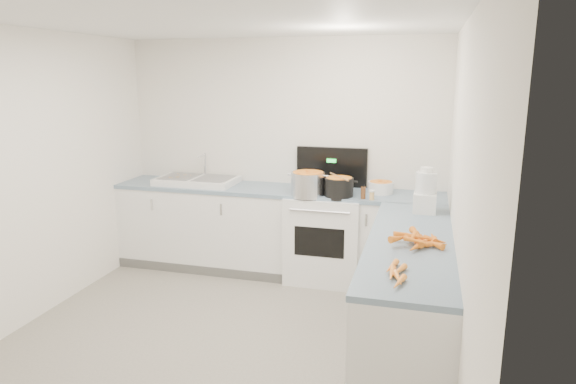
% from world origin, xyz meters
% --- Properties ---
extents(floor, '(3.50, 4.00, 0.00)m').
position_xyz_m(floor, '(0.00, 0.00, 0.00)').
color(floor, gray).
rests_on(floor, ground).
extents(ceiling, '(3.50, 4.00, 0.00)m').
position_xyz_m(ceiling, '(0.00, 0.00, 2.50)').
color(ceiling, white).
rests_on(ceiling, ground).
extents(wall_back, '(3.50, 0.00, 2.50)m').
position_xyz_m(wall_back, '(0.00, 2.00, 1.25)').
color(wall_back, white).
rests_on(wall_back, ground).
extents(wall_left, '(0.00, 4.00, 2.50)m').
position_xyz_m(wall_left, '(-1.75, 0.00, 1.25)').
color(wall_left, white).
rests_on(wall_left, ground).
extents(wall_right, '(0.00, 4.00, 2.50)m').
position_xyz_m(wall_right, '(1.75, 0.00, 1.25)').
color(wall_right, white).
rests_on(wall_right, ground).
extents(counter_back, '(3.50, 0.62, 0.94)m').
position_xyz_m(counter_back, '(0.00, 1.70, 0.47)').
color(counter_back, white).
rests_on(counter_back, ground).
extents(counter_right, '(0.62, 2.20, 0.94)m').
position_xyz_m(counter_right, '(1.45, 0.30, 0.47)').
color(counter_right, white).
rests_on(counter_right, ground).
extents(stove, '(0.76, 0.65, 1.36)m').
position_xyz_m(stove, '(0.55, 1.69, 0.47)').
color(stove, white).
rests_on(stove, ground).
extents(sink, '(0.86, 0.52, 0.31)m').
position_xyz_m(sink, '(-0.90, 1.70, 0.98)').
color(sink, white).
rests_on(sink, counter_back).
extents(steel_pot, '(0.36, 0.36, 0.25)m').
position_xyz_m(steel_pot, '(0.40, 1.51, 1.04)').
color(steel_pot, silver).
rests_on(steel_pot, stove).
extents(black_pot, '(0.37, 0.37, 0.21)m').
position_xyz_m(black_pot, '(0.71, 1.52, 1.02)').
color(black_pot, black).
rests_on(black_pot, stove).
extents(wooden_spoon, '(0.25, 0.35, 0.02)m').
position_xyz_m(wooden_spoon, '(0.71, 1.52, 1.14)').
color(wooden_spoon, '#AD7A47').
rests_on(wooden_spoon, black_pot).
extents(mixing_bowl, '(0.31, 0.31, 0.12)m').
position_xyz_m(mixing_bowl, '(1.10, 1.76, 1.00)').
color(mixing_bowl, white).
rests_on(mixing_bowl, counter_back).
extents(extract_bottle, '(0.05, 0.05, 0.12)m').
position_xyz_m(extract_bottle, '(0.95, 1.47, 1.00)').
color(extract_bottle, '#593319').
rests_on(extract_bottle, counter_back).
extents(spice_jar, '(0.05, 0.05, 0.08)m').
position_xyz_m(spice_jar, '(1.04, 1.45, 0.98)').
color(spice_jar, '#E5B266').
rests_on(spice_jar, counter_back).
extents(food_processor, '(0.20, 0.24, 0.40)m').
position_xyz_m(food_processor, '(1.53, 1.13, 1.11)').
color(food_processor, white).
rests_on(food_processor, counter_right).
extents(carrot_pile, '(0.41, 0.44, 0.09)m').
position_xyz_m(carrot_pile, '(1.51, 0.19, 0.98)').
color(carrot_pile, orange).
rests_on(carrot_pile, counter_right).
extents(peeled_carrots, '(0.14, 0.43, 0.04)m').
position_xyz_m(peeled_carrots, '(1.39, -0.46, 0.96)').
color(peeled_carrots, orange).
rests_on(peeled_carrots, counter_right).
extents(peelings, '(0.23, 0.28, 0.01)m').
position_xyz_m(peelings, '(-1.11, 1.69, 1.02)').
color(peelings, tan).
rests_on(peelings, sink).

